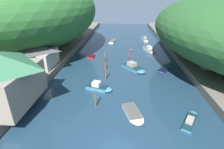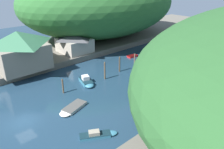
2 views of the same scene
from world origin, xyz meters
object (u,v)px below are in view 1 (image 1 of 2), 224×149
at_px(boat_far_upstream, 113,41).
at_px(boat_red_skiff, 100,87).
at_px(boat_open_rowboat, 191,120).
at_px(channel_buoy_near, 131,50).
at_px(boathouse_shed, 35,55).
at_px(boat_moored_right, 163,71).
at_px(boat_far_right_bank, 134,68).
at_px(channel_buoy_far, 128,57).
at_px(right_bank_cottage, 209,53).
at_px(boat_navy_launch, 148,49).
at_px(boat_cabin_cruiser, 134,114).
at_px(person_on_quay, 15,87).
at_px(boat_small_dinghy, 92,56).
at_px(boat_near_quay, 144,39).

height_order(boat_far_upstream, boat_red_skiff, boat_red_skiff).
distance_m(boat_open_rowboat, channel_buoy_near, 32.42).
bearing_deg(boathouse_shed, boat_red_skiff, -26.15).
height_order(boat_moored_right, boat_far_right_bank, boat_far_right_bank).
distance_m(channel_buoy_near, channel_buoy_far, 6.04).
relative_size(boathouse_shed, boat_red_skiff, 1.64).
bearing_deg(right_bank_cottage, boat_navy_launch, 127.05).
bearing_deg(boat_red_skiff, right_bank_cottage, 132.53).
height_order(boathouse_shed, right_bank_cottage, boathouse_shed).
distance_m(boat_navy_launch, boat_open_rowboat, 33.21).
height_order(boat_far_right_bank, boat_red_skiff, boat_far_right_bank).
height_order(boat_far_right_bank, boat_cabin_cruiser, boat_far_right_bank).
xyz_separation_m(boat_red_skiff, person_on_quay, (-12.46, -4.23, 1.91)).
bearing_deg(boathouse_shed, boat_moored_right, 3.59).
distance_m(boat_open_rowboat, boat_cabin_cruiser, 7.45).
height_order(boat_far_upstream, boat_cabin_cruiser, boat_far_upstream).
relative_size(boat_navy_launch, boat_far_upstream, 1.00).
bearing_deg(boat_far_upstream, right_bank_cottage, -38.05).
bearing_deg(boat_small_dinghy, right_bank_cottage, -8.20).
height_order(boat_navy_launch, boat_far_right_bank, boat_far_right_bank).
bearing_deg(boat_moored_right, channel_buoy_near, -33.13).
distance_m(right_bank_cottage, person_on_quay, 38.12).
relative_size(right_bank_cottage, boat_cabin_cruiser, 1.49).
bearing_deg(boathouse_shed, channel_buoy_near, 39.09).
bearing_deg(boat_navy_launch, boat_open_rowboat, -105.48).
height_order(boathouse_shed, channel_buoy_far, boathouse_shed).
relative_size(boat_navy_launch, channel_buoy_far, 8.02).
height_order(boat_moored_right, channel_buoy_near, channel_buoy_near).
bearing_deg(boat_moored_right, boat_red_skiff, 69.00).
xyz_separation_m(boat_far_right_bank, person_on_quay, (-18.94, -13.81, 1.88)).
height_order(boat_small_dinghy, boat_far_right_bank, boat_far_right_bank).
bearing_deg(boat_far_right_bank, boat_near_quay, -140.06).
bearing_deg(channel_buoy_far, boat_cabin_cruiser, -89.37).
distance_m(boat_navy_launch, person_on_quay, 38.18).
bearing_deg(boat_red_skiff, boat_far_upstream, -163.32).
distance_m(boat_small_dinghy, boat_cabin_cruiser, 26.95).
height_order(right_bank_cottage, boat_small_dinghy, right_bank_cottage).
distance_m(boat_near_quay, boat_open_rowboat, 46.98).
bearing_deg(boat_far_right_bank, boat_open_rowboat, 70.56).
bearing_deg(boat_small_dinghy, boat_red_skiff, -69.22).
xyz_separation_m(boat_small_dinghy, person_on_quay, (-7.95, -22.23, 2.17)).
bearing_deg(boat_moored_right, boat_small_dinghy, 6.03).
bearing_deg(boat_cabin_cruiser, boathouse_shed, -51.95).
height_order(boat_red_skiff, channel_buoy_far, boat_red_skiff).
relative_size(right_bank_cottage, boat_small_dinghy, 2.43).
xyz_separation_m(boat_navy_launch, channel_buoy_far, (-6.12, -7.42, -0.16)).
relative_size(boat_open_rowboat, channel_buoy_far, 6.24).
bearing_deg(channel_buoy_far, person_on_quay, -128.72).
distance_m(boat_navy_launch, boat_far_upstream, 15.36).
height_order(boat_navy_launch, boat_cabin_cruiser, boat_navy_launch).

